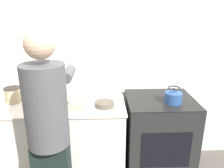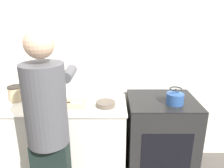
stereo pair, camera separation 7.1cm
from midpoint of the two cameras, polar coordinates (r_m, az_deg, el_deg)
The scene contains 9 objects.
wall_back at distance 2.58m, azimuth -3.72°, elevation 6.91°, with size 8.00×0.05×2.60m.
counter at distance 2.57m, azimuth -12.67°, elevation -14.27°, with size 1.44×0.58×0.89m.
oven at distance 2.60m, azimuth 12.90°, elevation -13.44°, with size 0.72×0.63×0.92m.
person at distance 1.87m, azimuth -15.53°, elevation -10.52°, with size 0.38×0.61×1.71m.
cutting_board at distance 2.33m, azimuth -10.83°, elevation -5.05°, with size 0.39×0.26×0.02m.
knife at distance 2.32m, azimuth -9.80°, elevation -4.81°, with size 0.19×0.04×0.01m.
kettle at distance 2.29m, azimuth 16.75°, elevation -3.33°, with size 0.18×0.18×0.17m.
bowl_prep at distance 2.24m, azimuth -1.03°, elevation -5.24°, with size 0.20×0.20×0.05m.
canister_jar at distance 2.56m, azimuth -23.33°, elevation -2.30°, with size 0.16×0.16×0.16m.
Camera 2 is at (0.19, -1.83, 1.82)m, focal length 35.00 mm.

